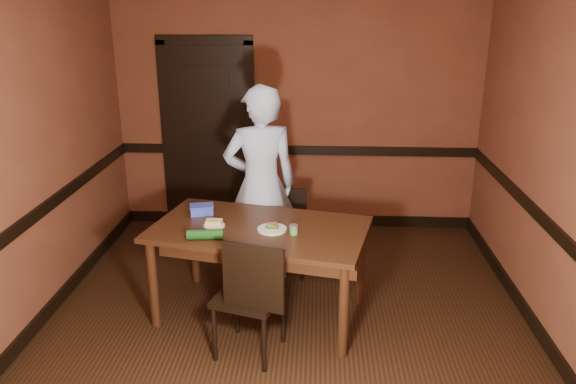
# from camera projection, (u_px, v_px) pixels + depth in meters

# --- Properties ---
(floor) EXTENTS (4.00, 4.50, 0.01)m
(floor) POSITION_uv_depth(u_px,v_px,m) (286.00, 329.00, 4.51)
(floor) COLOR black
(floor) RESTS_ON ground
(wall_back) EXTENTS (4.00, 0.02, 2.70)m
(wall_back) POSITION_uv_depth(u_px,v_px,m) (297.00, 110.00, 6.19)
(wall_back) COLOR brown
(wall_back) RESTS_ON ground
(wall_front) EXTENTS (4.00, 0.02, 2.70)m
(wall_front) POSITION_uv_depth(u_px,v_px,m) (247.00, 354.00, 1.94)
(wall_front) COLOR brown
(wall_front) RESTS_ON ground
(wall_left) EXTENTS (0.02, 4.50, 2.70)m
(wall_left) POSITION_uv_depth(u_px,v_px,m) (17.00, 164.00, 4.17)
(wall_left) COLOR brown
(wall_left) RESTS_ON ground
(wall_right) EXTENTS (0.02, 4.50, 2.70)m
(wall_right) POSITION_uv_depth(u_px,v_px,m) (567.00, 173.00, 3.97)
(wall_right) COLOR brown
(wall_right) RESTS_ON ground
(dado_back) EXTENTS (4.00, 0.03, 0.10)m
(dado_back) POSITION_uv_depth(u_px,v_px,m) (297.00, 150.00, 6.32)
(dado_back) COLOR black
(dado_back) RESTS_ON ground
(dado_left) EXTENTS (0.03, 4.50, 0.10)m
(dado_left) POSITION_uv_depth(u_px,v_px,m) (28.00, 221.00, 4.32)
(dado_left) COLOR black
(dado_left) RESTS_ON ground
(dado_right) EXTENTS (0.03, 4.50, 0.10)m
(dado_right) POSITION_uv_depth(u_px,v_px,m) (555.00, 232.00, 4.11)
(dado_right) COLOR black
(dado_right) RESTS_ON ground
(baseboard_back) EXTENTS (4.00, 0.03, 0.12)m
(baseboard_back) POSITION_uv_depth(u_px,v_px,m) (297.00, 219.00, 6.60)
(baseboard_back) COLOR black
(baseboard_back) RESTS_ON ground
(baseboard_left) EXTENTS (0.03, 4.50, 0.12)m
(baseboard_left) POSITION_uv_depth(u_px,v_px,m) (44.00, 316.00, 4.59)
(baseboard_left) COLOR black
(baseboard_left) RESTS_ON ground
(baseboard_right) EXTENTS (0.03, 4.50, 0.12)m
(baseboard_right) POSITION_uv_depth(u_px,v_px,m) (539.00, 330.00, 4.39)
(baseboard_right) COLOR black
(baseboard_right) RESTS_ON ground
(door) EXTENTS (1.05, 0.07, 2.20)m
(door) POSITION_uv_depth(u_px,v_px,m) (208.00, 133.00, 6.30)
(door) COLOR black
(door) RESTS_ON ground
(dining_table) EXTENTS (1.86, 1.29, 0.79)m
(dining_table) POSITION_uv_depth(u_px,v_px,m) (260.00, 271.00, 4.61)
(dining_table) COLOR black
(dining_table) RESTS_ON floor
(chair_far) EXTENTS (0.38, 0.38, 0.81)m
(chair_far) POSITION_uv_depth(u_px,v_px,m) (287.00, 234.00, 5.32)
(chair_far) COLOR black
(chair_far) RESTS_ON floor
(chair_near) EXTENTS (0.56, 0.56, 0.96)m
(chair_near) POSITION_uv_depth(u_px,v_px,m) (249.00, 294.00, 4.08)
(chair_near) COLOR black
(chair_near) RESTS_ON floor
(person) EXTENTS (0.76, 0.60, 1.83)m
(person) POSITION_uv_depth(u_px,v_px,m) (261.00, 186.00, 5.08)
(person) COLOR #B2CCEA
(person) RESTS_ON floor
(sandwich_plate) EXTENTS (0.23, 0.23, 0.06)m
(sandwich_plate) POSITION_uv_depth(u_px,v_px,m) (272.00, 228.00, 4.41)
(sandwich_plate) COLOR silver
(sandwich_plate) RESTS_ON dining_table
(sauce_jar) EXTENTS (0.07, 0.07, 0.08)m
(sauce_jar) POSITION_uv_depth(u_px,v_px,m) (294.00, 230.00, 4.33)
(sauce_jar) COLOR #4F8C3E
(sauce_jar) RESTS_ON dining_table
(cheese_saucer) EXTENTS (0.17, 0.17, 0.05)m
(cheese_saucer) POSITION_uv_depth(u_px,v_px,m) (214.00, 224.00, 4.48)
(cheese_saucer) COLOR silver
(cheese_saucer) RESTS_ON dining_table
(food_tub) EXTENTS (0.22, 0.18, 0.08)m
(food_tub) POSITION_uv_depth(u_px,v_px,m) (202.00, 210.00, 4.73)
(food_tub) COLOR #384AC3
(food_tub) RESTS_ON dining_table
(wrapped_veg) EXTENTS (0.28, 0.11, 0.08)m
(wrapped_veg) POSITION_uv_depth(u_px,v_px,m) (205.00, 234.00, 4.24)
(wrapped_veg) COLOR #134513
(wrapped_veg) RESTS_ON dining_table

